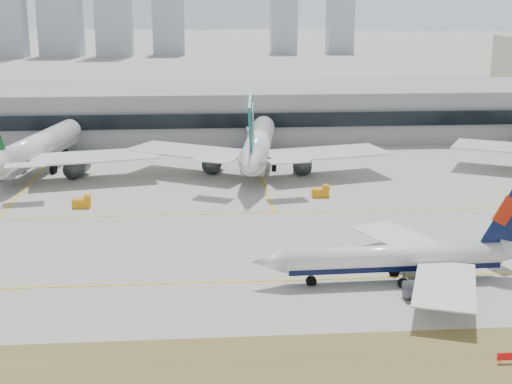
{
  "coord_description": "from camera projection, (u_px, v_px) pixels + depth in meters",
  "views": [
    {
      "loc": [
        -1.59,
        -103.1,
        40.02
      ],
      "look_at": [
        7.86,
        18.0,
        7.5
      ],
      "focal_mm": 50.0,
      "sensor_mm": 36.0,
      "label": 1
    }
  ],
  "objects": [
    {
      "name": "ground",
      "position": [
        214.0,
        270.0,
        109.76
      ],
      "size": [
        3000.0,
        3000.0,
        0.0
      ],
      "primitive_type": "plane",
      "color": "#A4A299",
      "rests_on": "ground"
    },
    {
      "name": "taxiing_airliner",
      "position": [
        405.0,
        258.0,
        104.47
      ],
      "size": [
        44.26,
        38.49,
        14.88
      ],
      "rotation": [
        0.0,
        0.0,
        3.17
      ],
      "color": "white",
      "rests_on": "ground"
    },
    {
      "name": "widebody_eva",
      "position": [
        35.0,
        150.0,
        169.15
      ],
      "size": [
        61.78,
        61.18,
        22.35
      ],
      "rotation": [
        0.0,
        0.0,
        1.4
      ],
      "color": "white",
      "rests_on": "ground"
    },
    {
      "name": "widebody_cathay",
      "position": [
        258.0,
        147.0,
        172.35
      ],
      "size": [
        63.58,
        62.77,
        22.89
      ],
      "rotation": [
        0.0,
        0.0,
        1.43
      ],
      "color": "white",
      "rests_on": "ground"
    },
    {
      "name": "terminal",
      "position": [
        206.0,
        111.0,
        218.42
      ],
      "size": [
        280.0,
        43.1,
        15.0
      ],
      "color": "gray",
      "rests_on": "ground"
    },
    {
      "name": "hold_sign_right",
      "position": [
        507.0,
        357.0,
        81.17
      ],
      "size": [
        2.2,
        0.15,
        1.35
      ],
      "color": "red",
      "rests_on": "ground"
    },
    {
      "name": "gse_c",
      "position": [
        321.0,
        192.0,
        150.66
      ],
      "size": [
        3.55,
        2.0,
        2.6
      ],
      "color": "orange",
      "rests_on": "ground"
    },
    {
      "name": "gse_b",
      "position": [
        82.0,
        203.0,
        142.79
      ],
      "size": [
        3.55,
        2.0,
        2.6
      ],
      "color": "orange",
      "rests_on": "ground"
    }
  ]
}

